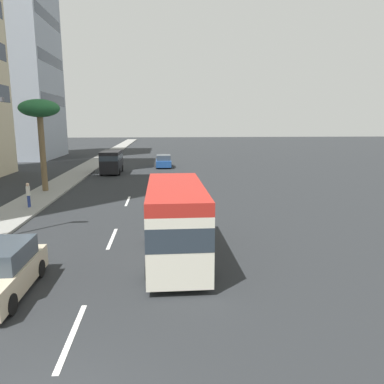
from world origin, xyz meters
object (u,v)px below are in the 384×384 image
van_second (112,160)px  car_fourth (164,161)px  car_lead (0,272)px  minibus_third (176,219)px  palm_tree (39,112)px  pedestrian_near_lamp (28,194)px

van_second → car_fourth: 7.60m
car_lead → car_fourth: size_ratio=1.03×
minibus_third → van_second: bearing=12.8°
car_lead → minibus_third: minibus_third is taller
van_second → palm_tree: size_ratio=0.68×
pedestrian_near_lamp → palm_tree: palm_tree is taller
minibus_third → palm_tree: 19.00m
minibus_third → pedestrian_near_lamp: minibus_third is taller
van_second → pedestrian_near_lamp: 17.06m
car_lead → van_second: 29.00m
palm_tree → car_fourth: bearing=-31.5°
car_fourth → pedestrian_near_lamp: bearing=157.7°
car_fourth → pedestrian_near_lamp: (-21.70, 8.90, 0.28)m
van_second → palm_tree: 12.53m
pedestrian_near_lamp → palm_tree: size_ratio=0.22×
minibus_third → pedestrian_near_lamp: 13.29m
car_lead → car_fourth: car_lead is taller
minibus_third → palm_tree: palm_tree is taller
car_fourth → palm_tree: bearing=148.5°
car_lead → van_second: (28.99, 0.11, 0.64)m
minibus_third → car_fourth: minibus_third is taller
palm_tree → pedestrian_near_lamp: bearing=-172.7°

